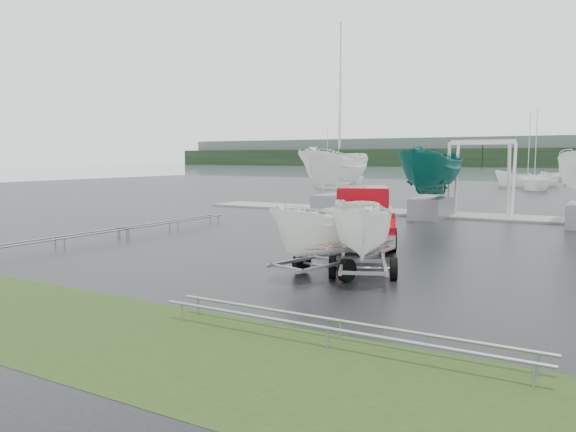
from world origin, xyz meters
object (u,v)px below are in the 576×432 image
(boat_hoist, at_px, (482,167))
(trailer_parked, at_px, (329,183))
(pickup_truck, at_px, (362,213))
(trailer_hitched, at_px, (364,184))

(boat_hoist, bearing_deg, trailer_parked, -91.47)
(trailer_parked, height_order, boat_hoist, trailer_parked)
(trailer_parked, bearing_deg, pickup_truck, 118.97)
(pickup_truck, bearing_deg, trailer_hitched, -90.00)
(pickup_truck, distance_m, trailer_hitched, 6.76)
(pickup_truck, height_order, trailer_parked, trailer_parked)
(pickup_truck, distance_m, trailer_parked, 6.75)
(trailer_parked, bearing_deg, trailer_hitched, 32.46)
(pickup_truck, xyz_separation_m, trailer_hitched, (2.57, -6.08, 1.44))
(trailer_hitched, relative_size, trailer_parked, 1.00)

